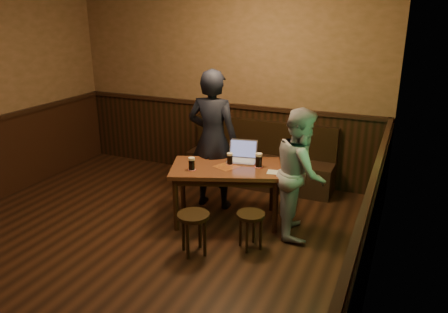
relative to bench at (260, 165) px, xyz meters
name	(u,v)px	position (x,y,z in m)	size (l,w,h in m)	color
room	(114,150)	(-0.70, -2.53, 0.89)	(5.04, 6.04, 2.84)	black
bench	(260,165)	(0.00, 0.00, 0.00)	(2.20, 0.50, 0.95)	black
pub_table	(226,174)	(0.00, -1.29, 0.31)	(1.52, 1.18, 0.72)	#552B18
stool_left	(194,222)	(-0.01, -2.17, 0.07)	(0.36, 0.36, 0.47)	black
stool_right	(251,220)	(0.52, -1.82, 0.03)	(0.32, 0.32, 0.42)	black
pint_left	(192,164)	(-0.34, -1.56, 0.48)	(0.10, 0.10, 0.16)	#AF151C
pint_mid	(230,159)	(0.01, -1.20, 0.48)	(0.09, 0.09, 0.15)	#AF151C
pint_right	(259,160)	(0.36, -1.15, 0.49)	(0.11, 0.11, 0.18)	#AF151C
laptop	(242,156)	(0.09, -1.00, 0.47)	(0.40, 0.35, 0.25)	silver
menu	(277,172)	(0.62, -1.25, 0.40)	(0.22, 0.15, 0.00)	silver
person_suit	(213,140)	(-0.34, -0.95, 0.61)	(0.67, 0.44, 1.84)	black
person_grey	(300,173)	(0.90, -1.25, 0.44)	(0.73, 0.57, 1.51)	#949399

